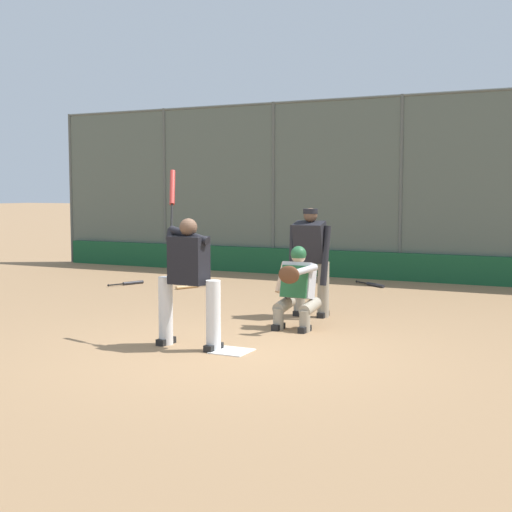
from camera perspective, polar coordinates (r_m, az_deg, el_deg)
ground_plane at (r=8.51m, az=-1.94°, el=-7.66°), size 160.00×160.00×0.00m
home_plate_marker at (r=8.51m, az=-1.94°, el=-7.62°), size 0.43×0.43×0.01m
backstop_fence at (r=15.45m, az=11.53°, el=5.68°), size 17.92×0.08×3.92m
padding_wall at (r=15.44m, az=11.32°, el=-0.84°), size 17.48×0.18×0.59m
bleachers_beyond at (r=17.45m, az=15.70°, el=0.05°), size 12.49×1.95×1.16m
batter_at_plate at (r=8.64m, az=-5.43°, el=-1.71°), size 1.00×0.68×2.17m
catcher_behind_plate at (r=9.80m, az=3.24°, el=-2.44°), size 0.60×0.70×1.14m
umpire_home at (r=10.75m, az=4.38°, el=-0.22°), size 0.67×0.41×1.64m
spare_bat_near_backstop at (r=14.01m, az=-5.28°, el=-2.45°), size 0.41×0.86×0.07m
spare_bat_by_padding at (r=14.70m, az=-10.02°, el=-2.14°), size 0.35×0.79×0.07m
spare_bat_first_base_side at (r=14.43m, az=9.36°, el=-2.27°), size 0.76×0.56×0.07m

